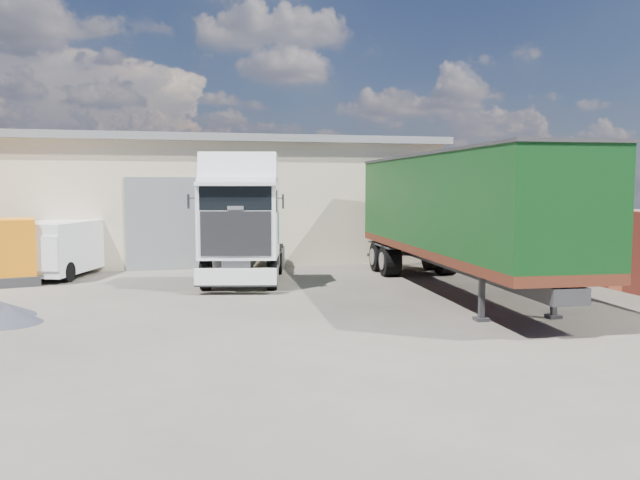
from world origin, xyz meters
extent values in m
plane|color=#292621|center=(0.00, 0.00, 0.00)|extent=(120.00, 120.00, 0.00)
cube|color=#C1B195|center=(-6.00, 16.00, 2.50)|extent=(30.00, 12.00, 5.00)
cube|color=slate|center=(-6.00, 16.00, 5.15)|extent=(30.60, 12.60, 0.30)
cube|color=slate|center=(-2.00, 9.98, 1.80)|extent=(4.00, 0.08, 3.60)
cube|color=slate|center=(-6.00, 16.00, 5.35)|extent=(30.60, 0.40, 0.15)
cube|color=maroon|center=(11.50, 6.00, 1.25)|extent=(0.35, 26.00, 2.50)
cylinder|color=black|center=(-0.18, 4.70, 0.51)|extent=(2.53, 1.47, 1.02)
cylinder|color=black|center=(0.49, 8.01, 0.51)|extent=(2.58, 1.48, 1.02)
cylinder|color=black|center=(0.76, 9.33, 0.51)|extent=(2.58, 1.48, 1.02)
cube|color=#2D2D30|center=(0.28, 6.97, 0.87)|extent=(2.11, 6.41, 0.29)
cube|color=silver|center=(-0.36, 3.80, 0.53)|extent=(2.46, 0.72, 0.53)
cube|color=silver|center=(-0.11, 5.03, 2.19)|extent=(2.80, 2.65, 2.36)
cube|color=black|center=(-0.33, 3.95, 1.83)|extent=(2.09, 0.48, 1.35)
cube|color=black|center=(-0.33, 3.96, 2.89)|extent=(2.14, 0.48, 0.72)
cube|color=silver|center=(-0.07, 5.22, 3.71)|extent=(2.71, 2.31, 1.18)
cube|color=#0C5449|center=(-1.22, 5.65, 1.93)|extent=(0.15, 0.71, 1.06)
cube|color=#0C5449|center=(1.15, 5.17, 1.93)|extent=(0.15, 0.71, 1.06)
cylinder|color=#2D2D30|center=(0.53, 8.20, 1.07)|extent=(1.25, 1.25, 0.12)
cube|color=#2D2D30|center=(5.12, -1.13, 0.58)|extent=(0.33, 0.33, 1.16)
cube|color=#2D2D30|center=(7.02, -1.23, 0.58)|extent=(0.33, 0.33, 1.16)
cylinder|color=black|center=(6.52, 7.09, 0.56)|extent=(2.75, 1.26, 1.12)
cube|color=#2D2D30|center=(6.29, 2.82, 0.95)|extent=(1.53, 12.69, 0.37)
cube|color=#501B12|center=(6.29, 2.82, 1.30)|extent=(3.32, 12.79, 0.25)
cube|color=black|center=(6.29, 2.82, 2.80)|extent=(3.32, 12.79, 2.74)
cube|color=#2D2D30|center=(6.29, 2.82, 4.19)|extent=(3.39, 12.85, 0.08)
cylinder|color=black|center=(-6.55, 7.82, 0.35)|extent=(2.13, 1.29, 0.69)
cylinder|color=black|center=(-5.51, 11.02, 0.35)|extent=(2.13, 1.29, 0.69)
cube|color=silver|center=(-6.03, 9.42, 1.10)|extent=(3.40, 5.22, 1.79)
cube|color=silver|center=(-6.65, 7.52, 1.05)|extent=(2.14, 1.50, 1.16)
cube|color=black|center=(-6.59, 7.72, 1.63)|extent=(1.77, 0.65, 0.63)
cone|color=black|center=(-5.98, 1.06, 0.22)|extent=(1.71, 1.71, 0.44)
camera|label=1|loc=(-1.98, -14.78, 3.27)|focal=35.00mm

